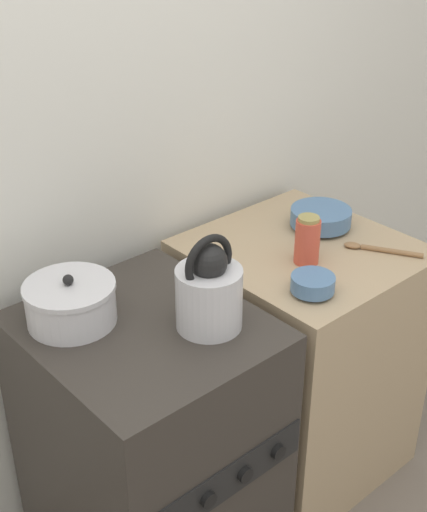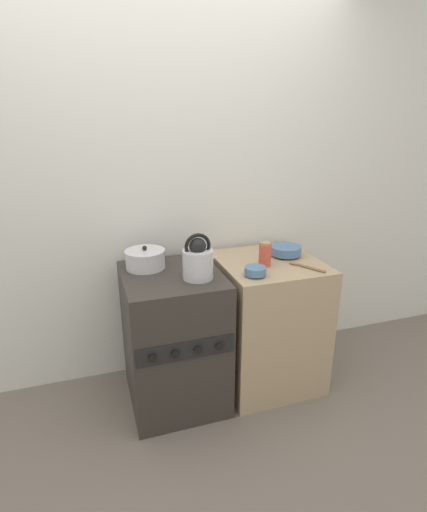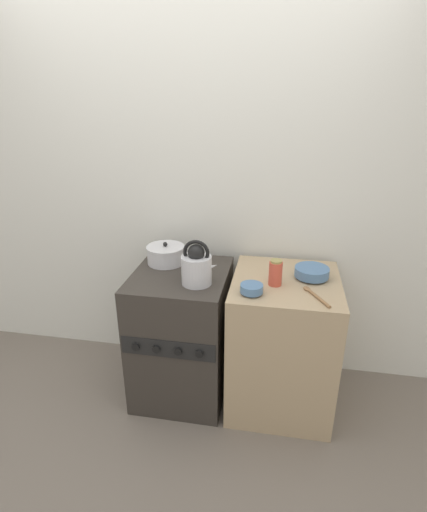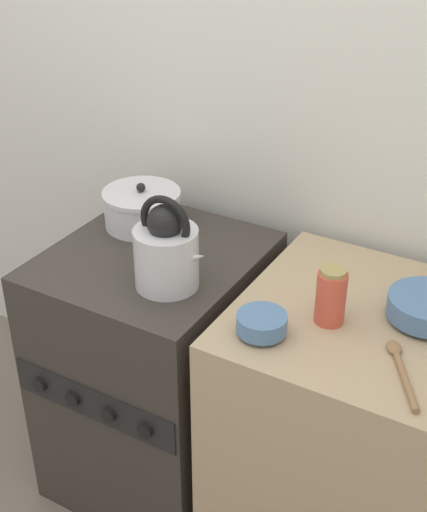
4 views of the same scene
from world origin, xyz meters
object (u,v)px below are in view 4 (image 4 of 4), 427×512
object	(u,v)px
kettle	(167,251)
storage_jar	(331,296)
stove	(158,370)
small_ceramic_bowl	(262,323)
cooking_pot	(142,208)

from	to	relation	value
kettle	storage_jar	bearing A→B (deg)	7.76
stove	storage_jar	size ratio (longest dim) A/B	5.69
kettle	storage_jar	xyz separation A→B (m)	(0.44, 0.06, -0.03)
kettle	storage_jar	size ratio (longest dim) A/B	1.75
small_ceramic_bowl	storage_jar	bearing A→B (deg)	47.64
kettle	small_ceramic_bowl	xyz separation A→B (m)	(0.32, -0.07, -0.07)
small_ceramic_bowl	stove	bearing A→B (deg)	157.51
stove	cooking_pot	world-z (taller)	cooking_pot
stove	storage_jar	distance (m)	0.75
cooking_pot	small_ceramic_bowl	bearing A→B (deg)	-29.44
stove	kettle	xyz separation A→B (m)	(0.13, -0.11, 0.53)
kettle	cooking_pot	size ratio (longest dim) A/B	1.10
kettle	cooking_pot	distance (m)	0.36
kettle	storage_jar	world-z (taller)	kettle
stove	small_ceramic_bowl	world-z (taller)	small_ceramic_bowl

